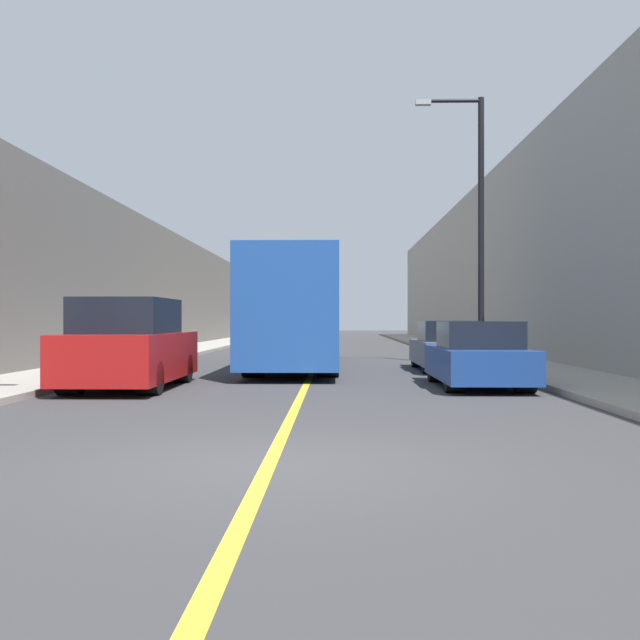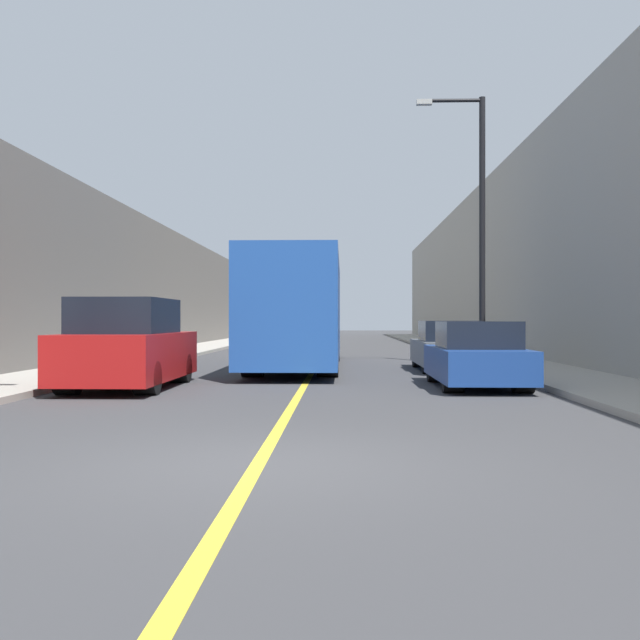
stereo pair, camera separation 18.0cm
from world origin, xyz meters
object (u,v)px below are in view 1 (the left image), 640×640
(car_right_mid, at_px, (447,348))
(street_lamp_right, at_px, (476,214))
(parked_suv_left, at_px, (130,347))
(car_right_near, at_px, (478,357))
(bus, at_px, (298,311))

(car_right_mid, relative_size, street_lamp_right, 0.54)
(parked_suv_left, distance_m, car_right_near, 7.66)
(bus, bearing_deg, parked_suv_left, -115.00)
(bus, relative_size, parked_suv_left, 2.49)
(parked_suv_left, height_order, street_lamp_right, street_lamp_right)
(bus, height_order, parked_suv_left, bus)
(bus, distance_m, street_lamp_right, 6.70)
(parked_suv_left, xyz_separation_m, car_right_near, (7.64, 0.49, -0.24))
(street_lamp_right, bearing_deg, bus, -167.58)
(parked_suv_left, relative_size, street_lamp_right, 0.56)
(bus, distance_m, parked_suv_left, 7.88)
(bus, height_order, car_right_near, bus)
(car_right_near, bearing_deg, parked_suv_left, -176.33)
(parked_suv_left, xyz_separation_m, car_right_mid, (7.78, 6.02, -0.24))
(parked_suv_left, bearing_deg, bus, 65.00)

